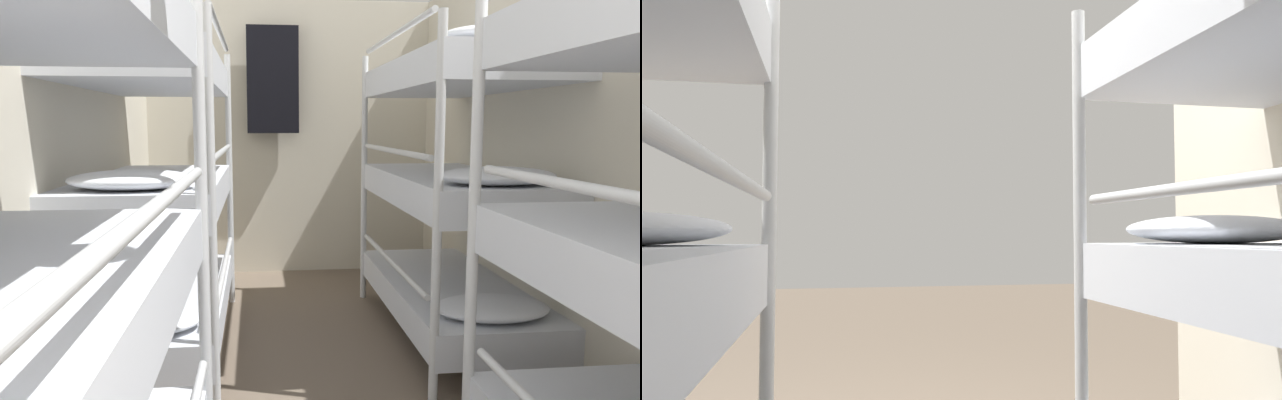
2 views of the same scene
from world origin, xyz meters
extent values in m
cylinder|color=silver|center=(-0.50, 0.57, 0.92)|extent=(0.04, 0.04, 1.83)
ellipsoid|color=white|center=(-0.87, 0.79, 1.08)|extent=(0.59, 0.40, 0.09)
cylinder|color=silver|center=(-0.50, 1.45, 1.18)|extent=(0.03, 1.54, 0.03)
ellipsoid|color=white|center=(-0.87, 0.79, 1.76)|extent=(0.59, 0.40, 0.09)
cylinder|color=silver|center=(0.50, 0.57, 0.92)|extent=(0.04, 0.04, 1.83)
cylinder|color=silver|center=(0.50, 1.45, 1.18)|extent=(0.03, 1.54, 0.03)
camera|label=1|loc=(-0.31, 0.30, 1.34)|focal=32.00mm
camera|label=2|loc=(0.32, 2.54, 1.07)|focal=35.00mm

